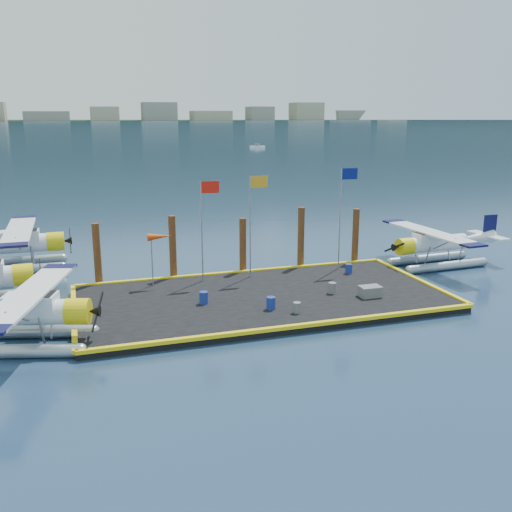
{
  "coord_description": "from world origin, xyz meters",
  "views": [
    {
      "loc": [
        -9.54,
        -28.65,
        10.21
      ],
      "look_at": [
        0.29,
        2.0,
        2.16
      ],
      "focal_mm": 40.0,
      "sensor_mm": 36.0,
      "label": 1
    }
  ],
  "objects_px": {
    "drum_1": "(271,303)",
    "flagpole_red": "(205,215)",
    "drum_4": "(349,269)",
    "piling_1": "(173,249)",
    "piling_0": "(97,256)",
    "piling_2": "(243,247)",
    "seaplane_c": "(14,247)",
    "drum_2": "(332,288)",
    "drum_3": "(297,308)",
    "flagpole_blue": "(343,203)",
    "crate": "(370,291)",
    "windsock": "(159,238)",
    "seaplane_d": "(434,246)",
    "drum_0": "(204,298)",
    "piling_3": "(301,240)",
    "flagpole_yellow": "(253,211)",
    "seaplane_a": "(23,316)",
    "piling_4": "(355,238)"
  },
  "relations": [
    {
      "from": "flagpole_yellow",
      "to": "crate",
      "type": "bearing_deg",
      "value": -49.71
    },
    {
      "from": "seaplane_a",
      "to": "flagpole_yellow",
      "type": "distance_m",
      "value": 14.71
    },
    {
      "from": "piling_1",
      "to": "piling_4",
      "type": "distance_m",
      "value": 12.5
    },
    {
      "from": "seaplane_d",
      "to": "flagpole_yellow",
      "type": "xyz_separation_m",
      "value": [
        -12.86,
        0.13,
        3.06
      ]
    },
    {
      "from": "drum_3",
      "to": "flagpole_blue",
      "type": "height_order",
      "value": "flagpole_blue"
    },
    {
      "from": "piling_4",
      "to": "drum_4",
      "type": "bearing_deg",
      "value": -123.59
    },
    {
      "from": "seaplane_a",
      "to": "drum_4",
      "type": "bearing_deg",
      "value": 121.98
    },
    {
      "from": "seaplane_a",
      "to": "seaplane_d",
      "type": "height_order",
      "value": "seaplane_a"
    },
    {
      "from": "drum_1",
      "to": "flagpole_red",
      "type": "distance_m",
      "value": 7.41
    },
    {
      "from": "drum_4",
      "to": "piling_1",
      "type": "relative_size",
      "value": 0.15
    },
    {
      "from": "drum_1",
      "to": "flagpole_yellow",
      "type": "xyz_separation_m",
      "value": [
        0.99,
        6.11,
        3.78
      ]
    },
    {
      "from": "drum_4",
      "to": "piling_3",
      "type": "xyz_separation_m",
      "value": [
        -2.15,
        2.78,
        1.44
      ]
    },
    {
      "from": "flagpole_blue",
      "to": "piling_2",
      "type": "distance_m",
      "value": 6.98
    },
    {
      "from": "seaplane_a",
      "to": "windsock",
      "type": "relative_size",
      "value": 3.12
    },
    {
      "from": "flagpole_red",
      "to": "drum_3",
      "type": "bearing_deg",
      "value": -66.39
    },
    {
      "from": "drum_0",
      "to": "piling_3",
      "type": "xyz_separation_m",
      "value": [
        7.89,
        5.78,
        1.42
      ]
    },
    {
      "from": "drum_3",
      "to": "crate",
      "type": "bearing_deg",
      "value": 14.35
    },
    {
      "from": "seaplane_c",
      "to": "piling_3",
      "type": "height_order",
      "value": "piling_3"
    },
    {
      "from": "drum_1",
      "to": "piling_0",
      "type": "bearing_deg",
      "value": 136.81
    },
    {
      "from": "drum_3",
      "to": "drum_4",
      "type": "bearing_deg",
      "value": 44.98
    },
    {
      "from": "flagpole_red",
      "to": "drum_0",
      "type": "bearing_deg",
      "value": -104.74
    },
    {
      "from": "seaplane_c",
      "to": "piling_2",
      "type": "height_order",
      "value": "piling_2"
    },
    {
      "from": "seaplane_d",
      "to": "flagpole_red",
      "type": "height_order",
      "value": "flagpole_red"
    },
    {
      "from": "seaplane_a",
      "to": "piling_4",
      "type": "xyz_separation_m",
      "value": [
        20.61,
        8.17,
        0.49
      ]
    },
    {
      "from": "seaplane_c",
      "to": "flagpole_yellow",
      "type": "distance_m",
      "value": 16.41
    },
    {
      "from": "piling_0",
      "to": "piling_2",
      "type": "distance_m",
      "value": 9.0
    },
    {
      "from": "drum_4",
      "to": "piling_0",
      "type": "height_order",
      "value": "piling_0"
    },
    {
      "from": "piling_2",
      "to": "flagpole_yellow",
      "type": "bearing_deg",
      "value": -82.79
    },
    {
      "from": "flagpole_red",
      "to": "piling_3",
      "type": "height_order",
      "value": "flagpole_red"
    },
    {
      "from": "seaplane_c",
      "to": "seaplane_d",
      "type": "height_order",
      "value": "seaplane_c"
    },
    {
      "from": "seaplane_c",
      "to": "drum_3",
      "type": "height_order",
      "value": "seaplane_c"
    },
    {
      "from": "seaplane_c",
      "to": "piling_0",
      "type": "bearing_deg",
      "value": 40.68
    },
    {
      "from": "drum_3",
      "to": "flagpole_blue",
      "type": "bearing_deg",
      "value": 50.01
    },
    {
      "from": "drum_0",
      "to": "drum_1",
      "type": "distance_m",
      "value": 3.66
    },
    {
      "from": "flagpole_blue",
      "to": "piling_4",
      "type": "distance_m",
      "value": 3.61
    },
    {
      "from": "drum_4",
      "to": "flagpole_red",
      "type": "distance_m",
      "value": 9.75
    },
    {
      "from": "windsock",
      "to": "piling_1",
      "type": "relative_size",
      "value": 0.74
    },
    {
      "from": "crate",
      "to": "piling_1",
      "type": "bearing_deg",
      "value": 142.42
    },
    {
      "from": "seaplane_d",
      "to": "drum_0",
      "type": "xyz_separation_m",
      "value": [
        -16.96,
        -4.05,
        -0.72
      ]
    },
    {
      "from": "drum_3",
      "to": "seaplane_c",
      "type": "bearing_deg",
      "value": 134.7
    },
    {
      "from": "crate",
      "to": "piling_3",
      "type": "distance_m",
      "value": 7.63
    },
    {
      "from": "seaplane_a",
      "to": "drum_1",
      "type": "xyz_separation_m",
      "value": [
        11.83,
        0.45,
        -0.78
      ]
    },
    {
      "from": "windsock",
      "to": "piling_2",
      "type": "distance_m",
      "value": 5.9
    },
    {
      "from": "drum_2",
      "to": "windsock",
      "type": "bearing_deg",
      "value": 152.64
    },
    {
      "from": "crate",
      "to": "windsock",
      "type": "height_order",
      "value": "windsock"
    },
    {
      "from": "piling_2",
      "to": "piling_3",
      "type": "bearing_deg",
      "value": 0.0
    },
    {
      "from": "seaplane_c",
      "to": "drum_2",
      "type": "bearing_deg",
      "value": 55.11
    },
    {
      "from": "piling_1",
      "to": "crate",
      "type": "bearing_deg",
      "value": -37.58
    },
    {
      "from": "drum_4",
      "to": "crate",
      "type": "distance_m",
      "value": 4.74
    },
    {
      "from": "seaplane_a",
      "to": "drum_1",
      "type": "distance_m",
      "value": 11.86
    }
  ]
}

